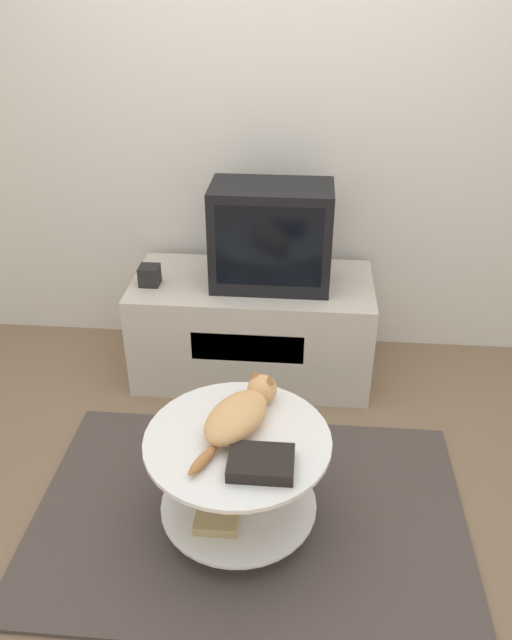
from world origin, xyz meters
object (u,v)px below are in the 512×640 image
object	(u,v)px
tv	(271,236)
speaker	(150,275)
dvd_box	(261,463)
cat	(241,413)

from	to	relation	value
tv	speaker	world-z (taller)	tv
tv	dvd_box	xyz separation A→B (m)	(0.05, -1.24, -0.33)
dvd_box	tv	bearing A→B (deg)	92.31
dvd_box	cat	bearing A→B (deg)	112.88
tv	cat	bearing A→B (deg)	-92.58
speaker	dvd_box	world-z (taller)	speaker
tv	dvd_box	bearing A→B (deg)	-87.69
speaker	dvd_box	distance (m)	1.35
tv	cat	xyz separation A→B (m)	(-0.05, -1.01, -0.29)
tv	cat	size ratio (longest dim) A/B	1.12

